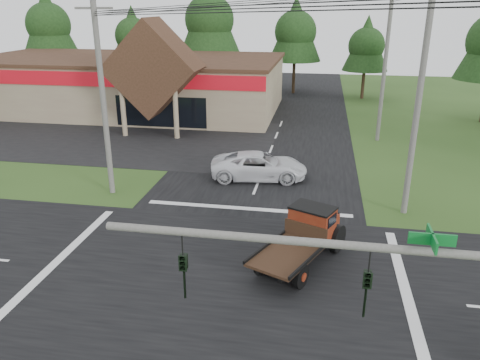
# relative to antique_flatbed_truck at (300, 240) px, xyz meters

# --- Properties ---
(ground) EXTENTS (120.00, 120.00, 0.00)m
(ground) POSITION_rel_antique_flatbed_truck_xyz_m (-2.96, -1.94, -1.10)
(ground) COLOR #294619
(ground) RESTS_ON ground
(road_ns) EXTENTS (12.00, 120.00, 0.02)m
(road_ns) POSITION_rel_antique_flatbed_truck_xyz_m (-2.96, -1.94, -1.09)
(road_ns) COLOR black
(road_ns) RESTS_ON ground
(road_ew) EXTENTS (120.00, 12.00, 0.02)m
(road_ew) POSITION_rel_antique_flatbed_truck_xyz_m (-2.96, -1.94, -1.09)
(road_ew) COLOR black
(road_ew) RESTS_ON ground
(parking_apron) EXTENTS (28.00, 14.00, 0.02)m
(parking_apron) POSITION_rel_antique_flatbed_truck_xyz_m (-16.96, 17.06, -1.09)
(parking_apron) COLOR black
(parking_apron) RESTS_ON ground
(cvs_building) EXTENTS (30.40, 18.20, 9.19)m
(cvs_building) POSITION_rel_antique_flatbed_truck_xyz_m (-18.66, 27.63, 1.67)
(cvs_building) COLOR gray
(cvs_building) RESTS_ON ground
(traffic_signal_mast) EXTENTS (8.12, 0.24, 7.00)m
(traffic_signal_mast) POSITION_rel_antique_flatbed_truck_xyz_m (2.86, -9.44, 3.32)
(traffic_signal_mast) COLOR #595651
(traffic_signal_mast) RESTS_ON ground
(utility_pole_nw) EXTENTS (2.00, 0.30, 10.50)m
(utility_pole_nw) POSITION_rel_antique_flatbed_truck_xyz_m (-10.96, 6.06, 4.28)
(utility_pole_nw) COLOR #595651
(utility_pole_nw) RESTS_ON ground
(utility_pole_ne) EXTENTS (2.00, 0.30, 11.50)m
(utility_pole_ne) POSITION_rel_antique_flatbed_truck_xyz_m (5.04, 6.06, 4.78)
(utility_pole_ne) COLOR #595651
(utility_pole_ne) RESTS_ON ground
(utility_pole_n) EXTENTS (2.00, 0.30, 11.20)m
(utility_pole_n) POSITION_rel_antique_flatbed_truck_xyz_m (5.04, 20.06, 4.63)
(utility_pole_n) COLOR #595651
(utility_pole_n) RESTS_ON ground
(tree_row_a) EXTENTS (6.72, 6.72, 12.12)m
(tree_row_a) POSITION_rel_antique_flatbed_truck_xyz_m (-32.96, 38.06, 6.94)
(tree_row_a) COLOR #332316
(tree_row_a) RESTS_ON ground
(tree_row_b) EXTENTS (5.60, 5.60, 10.10)m
(tree_row_b) POSITION_rel_antique_flatbed_truck_xyz_m (-22.96, 40.06, 5.60)
(tree_row_b) COLOR #332316
(tree_row_b) RESTS_ON ground
(tree_row_c) EXTENTS (7.28, 7.28, 13.13)m
(tree_row_c) POSITION_rel_antique_flatbed_truck_xyz_m (-12.96, 39.06, 7.62)
(tree_row_c) COLOR #332316
(tree_row_c) RESTS_ON ground
(tree_row_d) EXTENTS (6.16, 6.16, 11.11)m
(tree_row_d) POSITION_rel_antique_flatbed_truck_xyz_m (-2.96, 40.06, 6.27)
(tree_row_d) COLOR #332316
(tree_row_d) RESTS_ON ground
(tree_row_e) EXTENTS (5.04, 5.04, 9.09)m
(tree_row_e) POSITION_rel_antique_flatbed_truck_xyz_m (5.04, 38.06, 4.93)
(tree_row_e) COLOR #332316
(tree_row_e) RESTS_ON ground
(antique_flatbed_truck) EXTENTS (4.03, 5.65, 2.21)m
(antique_flatbed_truck) POSITION_rel_antique_flatbed_truck_xyz_m (0.00, 0.00, 0.00)
(antique_flatbed_truck) COLOR #5E1A0D
(antique_flatbed_truck) RESTS_ON ground
(white_pickup) EXTENTS (6.12, 3.38, 1.62)m
(white_pickup) POSITION_rel_antique_flatbed_truck_xyz_m (-3.01, 9.79, -0.29)
(white_pickup) COLOR silver
(white_pickup) RESTS_ON ground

